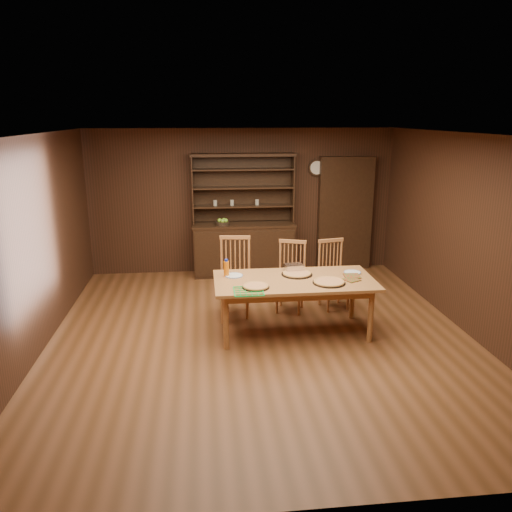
{
  "coord_description": "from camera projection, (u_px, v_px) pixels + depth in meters",
  "views": [
    {
      "loc": [
        -0.72,
        -5.98,
        2.82
      ],
      "look_at": [
        -0.03,
        0.4,
        1.0
      ],
      "focal_mm": 35.0,
      "sensor_mm": 36.0,
      "label": 1
    }
  ],
  "objects": [
    {
      "name": "dining_table",
      "position": [
        294.0,
        284.0,
        6.54
      ],
      "size": [
        2.09,
        1.05,
        0.75
      ],
      "color": "#AC733C",
      "rests_on": "floor"
    },
    {
      "name": "foil_dish",
      "position": [
        294.0,
        268.0,
        6.84
      ],
      "size": [
        0.27,
        0.21,
        0.1
      ],
      "primitive_type": "cube",
      "rotation": [
        0.0,
        0.0,
        0.12
      ],
      "color": "white",
      "rests_on": "dining_table"
    },
    {
      "name": "pizza_left",
      "position": [
        256.0,
        286.0,
        6.2
      ],
      "size": [
        0.34,
        0.34,
        0.04
      ],
      "color": "black",
      "rests_on": "dining_table"
    },
    {
      "name": "floor",
      "position": [
        262.0,
        337.0,
        6.57
      ],
      "size": [
        6.0,
        6.0,
        0.0
      ],
      "primitive_type": "plane",
      "color": "brown",
      "rests_on": "ground"
    },
    {
      "name": "pot_holder_b",
      "position": [
        352.0,
        276.0,
        6.63
      ],
      "size": [
        0.22,
        0.22,
        0.02
      ],
      "primitive_type": "cube",
      "rotation": [
        0.0,
        0.0,
        -0.08
      ],
      "color": "#A41217",
      "rests_on": "dining_table"
    },
    {
      "name": "pizza_center",
      "position": [
        297.0,
        274.0,
        6.7
      ],
      "size": [
        0.42,
        0.42,
        0.04
      ],
      "color": "black",
      "rests_on": "dining_table"
    },
    {
      "name": "juice_bottle",
      "position": [
        226.0,
        268.0,
        6.62
      ],
      "size": [
        0.07,
        0.07,
        0.23
      ],
      "color": "orange",
      "rests_on": "dining_table"
    },
    {
      "name": "china_hutch",
      "position": [
        244.0,
        242.0,
        9.04
      ],
      "size": [
        1.84,
        0.52,
        2.17
      ],
      "color": "black",
      "rests_on": "floor"
    },
    {
      "name": "room_shell",
      "position": [
        262.0,
        220.0,
        6.14
      ],
      "size": [
        6.0,
        6.0,
        6.0
      ],
      "color": "silver",
      "rests_on": "floor"
    },
    {
      "name": "pot_holder_a",
      "position": [
        351.0,
        280.0,
        6.48
      ],
      "size": [
        0.24,
        0.24,
        0.01
      ],
      "primitive_type": "cube",
      "rotation": [
        0.0,
        0.0,
        0.47
      ],
      "color": "#A41217",
      "rests_on": "dining_table"
    },
    {
      "name": "pizza_right",
      "position": [
        329.0,
        282.0,
        6.36
      ],
      "size": [
        0.42,
        0.42,
        0.04
      ],
      "color": "black",
      "rests_on": "dining_table"
    },
    {
      "name": "chair_center",
      "position": [
        291.0,
        274.0,
        7.39
      ],
      "size": [
        0.54,
        0.53,
        1.05
      ],
      "rotation": [
        0.0,
        0.0,
        -0.34
      ],
      "color": "#BA7640",
      "rests_on": "floor"
    },
    {
      "name": "fruit_bowl",
      "position": [
        223.0,
        222.0,
        8.83
      ],
      "size": [
        0.26,
        0.26,
        0.12
      ],
      "color": "black",
      "rests_on": "china_hutch"
    },
    {
      "name": "wall_clock",
      "position": [
        317.0,
        168.0,
        9.02
      ],
      "size": [
        0.3,
        0.05,
        0.3
      ],
      "color": "black",
      "rests_on": "room_shell"
    },
    {
      "name": "cooling_rack",
      "position": [
        248.0,
        291.0,
        6.06
      ],
      "size": [
        0.42,
        0.42,
        0.02
      ],
      "primitive_type": null,
      "rotation": [
        0.0,
        0.0,
        -0.24
      ],
      "color": "green",
      "rests_on": "dining_table"
    },
    {
      "name": "plate_left",
      "position": [
        234.0,
        276.0,
        6.64
      ],
      "size": [
        0.24,
        0.24,
        0.02
      ],
      "color": "silver",
      "rests_on": "dining_table"
    },
    {
      "name": "doorway",
      "position": [
        345.0,
        214.0,
        9.25
      ],
      "size": [
        1.0,
        0.18,
        2.1
      ],
      "primitive_type": "cube",
      "color": "black",
      "rests_on": "floor"
    },
    {
      "name": "plate_right",
      "position": [
        352.0,
        272.0,
        6.78
      ],
      "size": [
        0.23,
        0.23,
        0.02
      ],
      "color": "silver",
      "rests_on": "dining_table"
    },
    {
      "name": "chair_right",
      "position": [
        332.0,
        272.0,
        7.51
      ],
      "size": [
        0.5,
        0.48,
        1.03
      ],
      "rotation": [
        0.0,
        0.0,
        0.2
      ],
      "color": "#BA7640",
      "rests_on": "floor"
    },
    {
      "name": "chair_left",
      "position": [
        235.0,
        273.0,
        7.24
      ],
      "size": [
        0.52,
        0.5,
        1.14
      ],
      "rotation": [
        0.0,
        0.0,
        -0.12
      ],
      "color": "#BA7640",
      "rests_on": "floor"
    }
  ]
}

